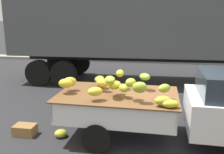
# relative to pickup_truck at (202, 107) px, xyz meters

# --- Properties ---
(ground) EXTENTS (220.00, 220.00, 0.00)m
(ground) POSITION_rel_pickup_truck_xyz_m (-1.12, 0.22, -0.89)
(ground) COLOR #28282B
(curb_strip) EXTENTS (80.00, 0.80, 0.16)m
(curb_strip) POSITION_rel_pickup_truck_xyz_m (-1.12, 10.29, -0.81)
(curb_strip) COLOR gray
(curb_strip) RESTS_ON ground
(pickup_truck) EXTENTS (4.98, 1.90, 1.70)m
(pickup_truck) POSITION_rel_pickup_truck_xyz_m (0.00, 0.00, 0.00)
(pickup_truck) COLOR white
(pickup_truck) RESTS_ON ground
(semi_trailer) EXTENTS (12.07, 2.93, 3.95)m
(semi_trailer) POSITION_rel_pickup_truck_xyz_m (-1.23, 5.36, 1.65)
(semi_trailer) COLOR #4C5156
(semi_trailer) RESTS_ON ground
(fallen_banana_bunch_near_tailgate) EXTENTS (0.40, 0.38, 0.19)m
(fallen_banana_bunch_near_tailgate) POSITION_rel_pickup_truck_xyz_m (-3.27, -0.22, -0.79)
(fallen_banana_bunch_near_tailgate) COLOR gold
(fallen_banana_bunch_near_tailgate) RESTS_ON ground
(produce_crate) EXTENTS (0.52, 0.36, 0.26)m
(produce_crate) POSITION_rel_pickup_truck_xyz_m (-4.19, -0.25, -0.76)
(produce_crate) COLOR olive
(produce_crate) RESTS_ON ground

